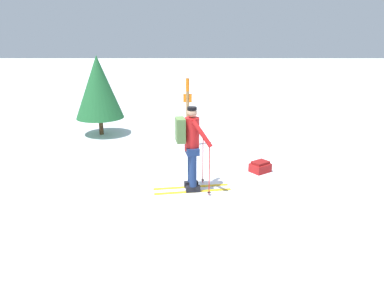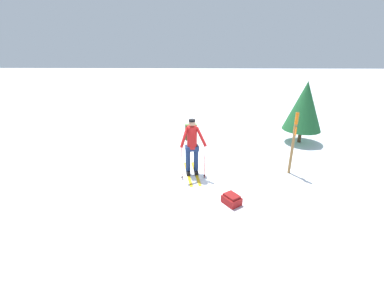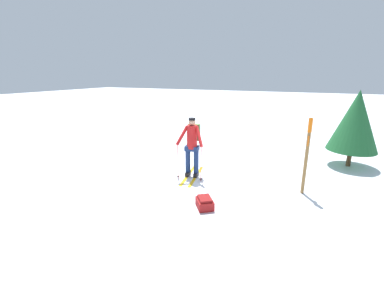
% 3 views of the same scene
% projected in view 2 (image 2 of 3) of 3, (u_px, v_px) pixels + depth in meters
% --- Properties ---
extents(ground_plane, '(80.00, 80.00, 0.00)m').
position_uv_depth(ground_plane, '(208.00, 168.00, 8.59)').
color(ground_plane, white).
extents(skier, '(0.83, 1.67, 1.80)m').
position_uv_depth(skier, '(192.00, 143.00, 7.87)').
color(skier, gold).
rests_on(skier, ground_plane).
extents(dropped_backpack, '(0.55, 0.57, 0.26)m').
position_uv_depth(dropped_backpack, '(232.00, 199.00, 6.62)').
color(dropped_backpack, maroon).
rests_on(dropped_backpack, ground_plane).
extents(trail_marker, '(0.10, 0.24, 1.99)m').
position_uv_depth(trail_marker, '(294.00, 139.00, 7.85)').
color(trail_marker, olive).
rests_on(trail_marker, ground_plane).
extents(pine_tree, '(1.53, 1.53, 2.55)m').
position_uv_depth(pine_tree, '(304.00, 106.00, 10.35)').
color(pine_tree, '#4C331E').
rests_on(pine_tree, ground_plane).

